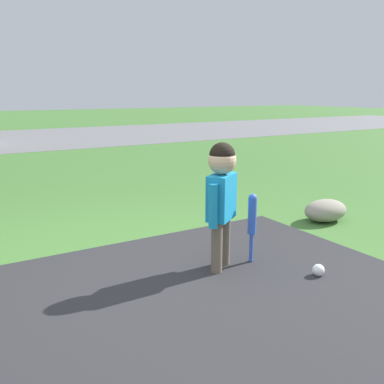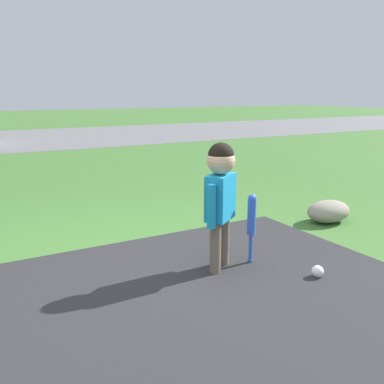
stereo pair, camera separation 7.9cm
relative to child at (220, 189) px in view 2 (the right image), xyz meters
The scene contains 5 objects.
ground_plane 0.88m from the child, 169.42° to the right, with size 60.00×60.00×0.00m, color #3D6B2D.
child is the anchor object (origin of this frame).
baseball_bat 0.37m from the child, ahead, with size 0.06×0.06×0.53m.
sports_ball 0.88m from the child, 42.50° to the right, with size 0.09×0.09×0.09m.
edging_rock 1.69m from the child, 15.18° to the left, with size 0.47×0.33×0.22m.
Camera 2 is at (-0.98, -2.30, 1.25)m, focal length 40.00 mm.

